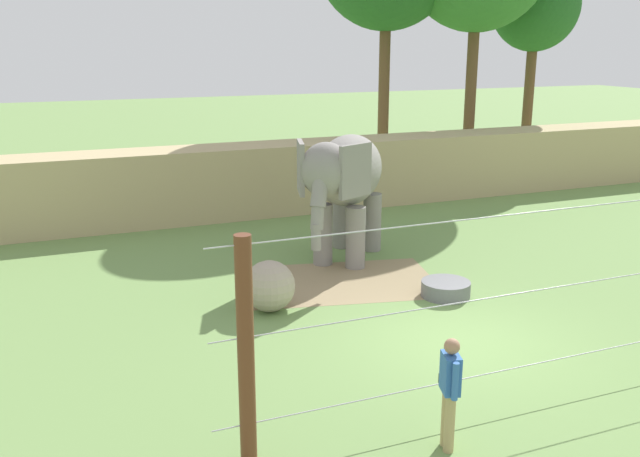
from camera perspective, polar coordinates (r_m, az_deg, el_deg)
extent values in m
plane|color=#6B8E4C|center=(13.76, 11.26, -9.01)|extent=(120.00, 120.00, 0.00)
cube|color=#937F5B|center=(16.64, 1.61, -4.37)|extent=(5.09, 3.89, 0.01)
cube|color=tan|center=(23.20, -3.96, 4.14)|extent=(36.00, 1.80, 2.28)
cylinder|color=gray|center=(17.47, 2.92, -0.73)|extent=(0.50, 0.50, 1.58)
cylinder|color=gray|center=(17.72, 0.23, -0.48)|extent=(0.50, 0.50, 1.58)
cylinder|color=gray|center=(18.96, 4.29, 0.53)|extent=(0.50, 0.50, 1.58)
cylinder|color=gray|center=(19.19, 1.79, 0.75)|extent=(0.50, 0.50, 1.58)
ellipsoid|color=gray|center=(17.99, 2.39, 4.82)|extent=(3.12, 3.24, 1.80)
ellipsoid|color=gray|center=(16.21, 0.51, 4.82)|extent=(1.67, 1.65, 1.30)
cube|color=gray|center=(16.12, 2.92, 4.74)|extent=(0.97, 0.51, 1.24)
cube|color=gray|center=(16.54, -1.59, 5.02)|extent=(0.39, 1.00, 1.24)
cylinder|color=gray|center=(15.85, -0.06, 2.87)|extent=(0.63, 0.65, 0.70)
cylinder|color=gray|center=(15.84, -0.22, 1.02)|extent=(0.48, 0.49, 0.66)
cylinder|color=gray|center=(15.88, -0.32, -0.68)|extent=(0.33, 0.33, 0.62)
cylinder|color=gray|center=(19.55, 3.78, 5.31)|extent=(0.31, 0.33, 0.90)
sphere|color=tan|center=(14.78, -4.16, -4.73)|extent=(1.10, 1.10, 1.10)
cylinder|color=brown|center=(9.28, -6.09, -10.15)|extent=(0.23, 0.23, 3.23)
cylinder|color=#B7B7BC|center=(11.87, 17.56, -10.45)|extent=(10.70, 0.02, 0.02)
cylinder|color=#B7B7BC|center=(11.40, 18.07, -4.71)|extent=(10.70, 0.02, 0.02)
cylinder|color=#B7B7BC|center=(11.05, 18.60, 1.45)|extent=(10.70, 0.02, 0.02)
cylinder|color=tan|center=(10.18, 10.56, -15.39)|extent=(0.15, 0.15, 0.88)
cylinder|color=tan|center=(10.31, 10.32, -14.95)|extent=(0.15, 0.15, 0.88)
cube|color=#3366B2|center=(9.90, 10.64, -11.56)|extent=(0.32, 0.41, 0.56)
sphere|color=#A87A5B|center=(9.73, 10.76, -9.46)|extent=(0.22, 0.22, 0.22)
cylinder|color=#3366B2|center=(9.70, 11.01, -12.19)|extent=(0.11, 0.11, 0.54)
cylinder|color=#3366B2|center=(10.11, 10.28, -10.96)|extent=(0.11, 0.11, 0.54)
cube|color=black|center=(10.21, 9.75, -12.05)|extent=(0.04, 0.07, 0.14)
cylinder|color=slate|center=(15.92, 10.25, -4.88)|extent=(1.10, 1.10, 0.35)
cylinder|color=#38607A|center=(15.87, 10.28, -4.39)|extent=(1.01, 1.01, 0.02)
cylinder|color=brown|center=(28.53, 5.23, 10.41)|extent=(0.44, 0.44, 6.45)
cylinder|color=brown|center=(28.99, 12.19, 10.18)|extent=(0.44, 0.44, 6.42)
cylinder|color=brown|center=(32.55, 16.65, 9.54)|extent=(0.44, 0.44, 5.44)
ellipsoid|color=#235B23|center=(32.46, 17.24, 17.11)|extent=(3.73, 3.73, 3.91)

